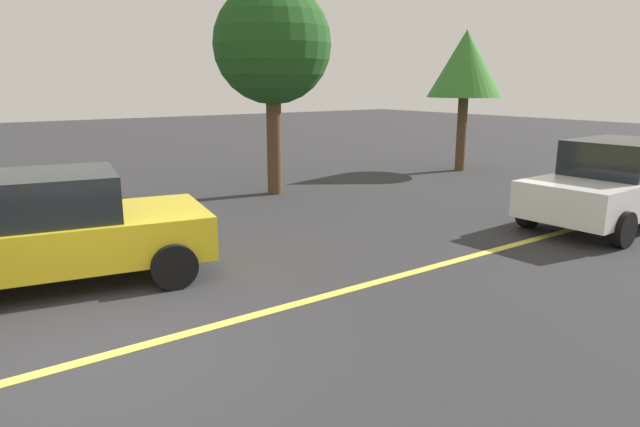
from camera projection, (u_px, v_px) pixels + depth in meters
ground_plane at (98, 358)px, 5.76m from camera, size 80.00×80.00×0.00m
lane_marking_centre at (330, 295)px, 7.47m from camera, size 28.00×0.16×0.01m
car_yellow_crossing at (58, 228)px, 7.80m from camera, size 4.23×2.68×1.58m
car_white_approaching at (615, 183)px, 11.06m from camera, size 4.36×2.14×1.68m
tree_left_verge at (272, 46)px, 13.52m from camera, size 2.89×2.89×5.13m
tree_centre_verge at (465, 65)px, 17.39m from camera, size 2.31×2.31×4.39m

